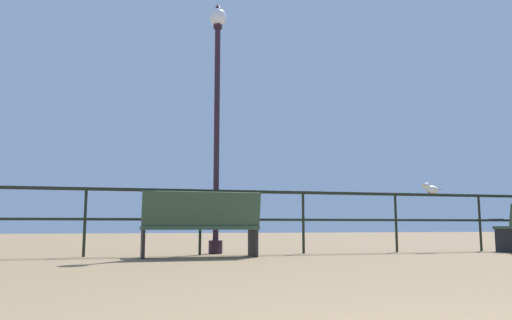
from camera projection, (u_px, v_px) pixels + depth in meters
name	position (u px, v px, depth m)	size (l,w,h in m)	color
pier_railing	(200.00, 207.00, 8.00)	(21.18, 0.05, 1.05)	black
bench_near_left	(201.00, 222.00, 7.31)	(1.74, 0.72, 0.96)	#334B33
lamppost_center	(217.00, 101.00, 8.63)	(0.31, 0.31, 4.41)	#2D1A25
seagull_on_rail	(431.00, 189.00, 9.12)	(0.43, 0.18, 0.20)	silver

